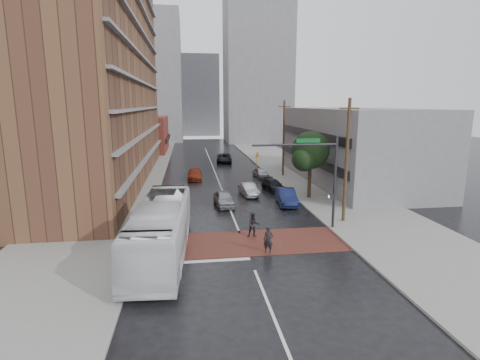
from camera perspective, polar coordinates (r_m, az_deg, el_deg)
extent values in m
plane|color=black|center=(26.08, 0.69, -9.93)|extent=(160.00, 160.00, 0.00)
cube|color=maroon|center=(26.54, 0.53, -9.52)|extent=(14.00, 5.00, 0.02)
cube|color=gray|center=(50.53, -16.68, 0.23)|extent=(9.00, 90.00, 0.15)
cube|color=gray|center=(52.15, 9.13, 0.92)|extent=(9.00, 90.00, 0.15)
cube|color=brown|center=(49.31, -20.81, 15.99)|extent=(10.00, 44.00, 28.00)
cube|color=maroon|center=(78.68, -14.05, 6.78)|extent=(8.00, 16.00, 7.00)
cube|color=gray|center=(48.65, 16.69, 5.09)|extent=(11.00, 26.00, 9.00)
cube|color=gray|center=(102.73, -14.13, 14.79)|extent=(18.00, 16.00, 32.00)
cube|color=gray|center=(97.98, 2.63, 16.46)|extent=(16.00, 14.00, 36.00)
cube|color=gray|center=(119.09, -6.28, 12.64)|extent=(12.00, 10.00, 24.00)
cylinder|color=#332319|center=(38.73, 10.54, 0.10)|extent=(0.36, 0.36, 4.00)
sphere|color=black|center=(38.26, 10.71, 4.51)|extent=(3.80, 3.80, 3.80)
sphere|color=black|center=(37.34, 9.74, 3.13)|extent=(2.40, 2.40, 2.40)
sphere|color=black|center=(39.35, 11.41, 3.79)|extent=(2.60, 2.60, 2.60)
cylinder|color=#2D2D33|center=(29.28, 14.24, -0.54)|extent=(0.20, 0.20, 7.20)
cylinder|color=#2D2D33|center=(27.77, 8.38, 5.32)|extent=(6.40, 0.16, 0.16)
imported|color=gold|center=(27.25, 2.65, 3.20)|extent=(0.20, 0.16, 1.00)
cube|color=#0C5926|center=(28.03, 10.37, 5.93)|extent=(1.80, 0.05, 0.30)
cube|color=#2D2D33|center=(29.41, 13.69, -2.46)|extent=(0.30, 0.30, 0.35)
cylinder|color=#473321|center=(30.98, 15.91, 2.65)|extent=(0.26, 0.26, 10.00)
cube|color=#473321|center=(30.64, 16.34, 10.43)|extent=(1.60, 0.12, 0.12)
cylinder|color=#473321|center=(49.80, 6.66, 6.21)|extent=(0.26, 0.26, 10.00)
cube|color=#473321|center=(49.59, 6.77, 11.05)|extent=(1.60, 0.12, 0.12)
imported|color=silver|center=(24.35, -11.95, -7.33)|extent=(3.74, 12.90, 3.55)
imported|color=black|center=(24.62, 4.33, -9.08)|extent=(0.77, 0.66, 1.78)
imported|color=black|center=(27.35, 2.06, -6.86)|extent=(0.93, 0.74, 1.83)
imported|color=#95979C|center=(35.57, -2.47, -2.86)|extent=(1.95, 4.28, 1.42)
imported|color=#B7B9BF|center=(39.57, 1.30, -1.45)|extent=(1.87, 4.14, 1.32)
imported|color=maroon|center=(48.43, -6.89, 0.87)|extent=(1.95, 4.59, 1.32)
imported|color=black|center=(62.13, -2.43, 3.36)|extent=(2.89, 5.47, 1.47)
imported|color=#141C47|center=(36.31, 7.10, -2.56)|extent=(1.99, 4.73, 1.52)
imported|color=black|center=(42.03, 5.09, -0.79)|extent=(2.41, 4.43, 1.22)
imported|color=#AAACB1|center=(49.40, 3.19, 1.11)|extent=(1.96, 3.83, 1.25)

